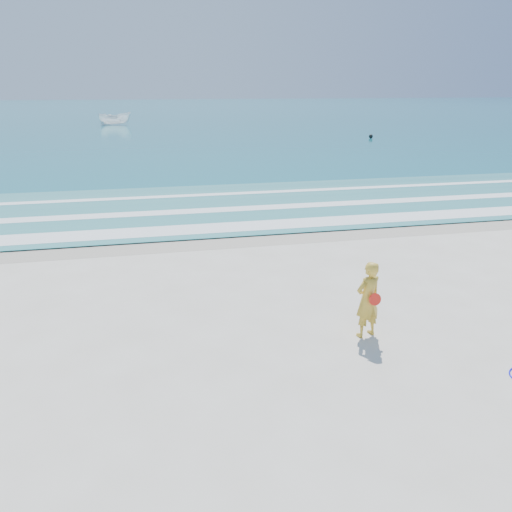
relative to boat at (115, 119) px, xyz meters
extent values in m
plane|color=silver|center=(6.15, -65.92, -0.88)|extent=(400.00, 400.00, 0.00)
cube|color=#B2A893|center=(6.15, -56.92, -0.88)|extent=(400.00, 2.40, 0.00)
cube|color=#19727F|center=(6.15, 39.08, -0.86)|extent=(400.00, 190.00, 0.04)
cube|color=#59B7AD|center=(6.15, -51.92, -0.84)|extent=(400.00, 10.00, 0.01)
cube|color=white|center=(6.15, -55.62, -0.83)|extent=(400.00, 1.40, 0.01)
cube|color=white|center=(6.15, -52.72, -0.83)|extent=(400.00, 0.90, 0.01)
cube|color=white|center=(6.15, -49.42, -0.83)|extent=(400.00, 0.60, 0.01)
imported|color=white|center=(0.00, 0.00, 0.00)|extent=(4.41, 1.79, 1.68)
sphere|color=black|center=(26.76, -24.94, -0.63)|extent=(0.42, 0.42, 0.42)
imported|color=gold|center=(8.21, -64.89, -0.02)|extent=(0.73, 0.59, 1.73)
cylinder|color=#FE2316|center=(8.29, -65.07, 0.06)|extent=(0.27, 0.08, 0.27)
camera|label=1|loc=(3.72, -74.02, 4.37)|focal=35.00mm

